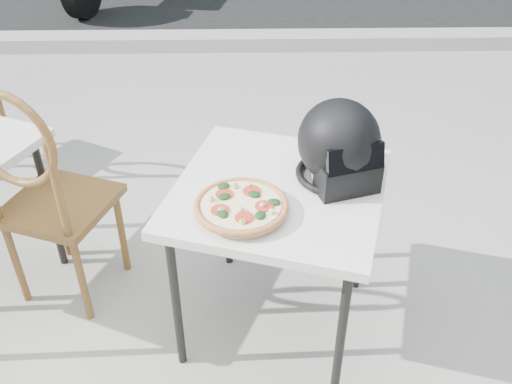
{
  "coord_description": "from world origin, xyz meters",
  "views": [
    {
      "loc": [
        0.24,
        -1.78,
        1.86
      ],
      "look_at": [
        0.28,
        -0.22,
        0.74
      ],
      "focal_mm": 40.0,
      "sensor_mm": 36.0,
      "label": 1
    }
  ],
  "objects_px": {
    "cafe_table_main": "(278,201)",
    "helmet": "(340,147)",
    "cafe_chair_main": "(42,188)",
    "pizza": "(241,206)",
    "plate": "(241,211)"
  },
  "relations": [
    {
      "from": "plate",
      "to": "helmet",
      "type": "distance_m",
      "value": 0.42
    },
    {
      "from": "cafe_table_main",
      "to": "plate",
      "type": "distance_m",
      "value": 0.21
    },
    {
      "from": "cafe_table_main",
      "to": "cafe_chair_main",
      "type": "height_order",
      "value": "cafe_chair_main"
    },
    {
      "from": "plate",
      "to": "cafe_chair_main",
      "type": "relative_size",
      "value": 0.36
    },
    {
      "from": "pizza",
      "to": "helmet",
      "type": "xyz_separation_m",
      "value": [
        0.35,
        0.2,
        0.1
      ]
    },
    {
      "from": "cafe_table_main",
      "to": "cafe_chair_main",
      "type": "distance_m",
      "value": 0.93
    },
    {
      "from": "pizza",
      "to": "helmet",
      "type": "height_order",
      "value": "helmet"
    },
    {
      "from": "pizza",
      "to": "helmet",
      "type": "distance_m",
      "value": 0.41
    },
    {
      "from": "helmet",
      "to": "cafe_chair_main",
      "type": "bearing_deg",
      "value": 157.34
    },
    {
      "from": "cafe_table_main",
      "to": "pizza",
      "type": "height_order",
      "value": "pizza"
    },
    {
      "from": "cafe_table_main",
      "to": "helmet",
      "type": "distance_m",
      "value": 0.3
    },
    {
      "from": "cafe_chair_main",
      "to": "cafe_table_main",
      "type": "bearing_deg",
      "value": -170.57
    },
    {
      "from": "plate",
      "to": "cafe_chair_main",
      "type": "xyz_separation_m",
      "value": [
        -0.78,
        0.32,
        -0.12
      ]
    },
    {
      "from": "pizza",
      "to": "helmet",
      "type": "relative_size",
      "value": 1.11
    },
    {
      "from": "pizza",
      "to": "cafe_chair_main",
      "type": "bearing_deg",
      "value": 157.76
    }
  ]
}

